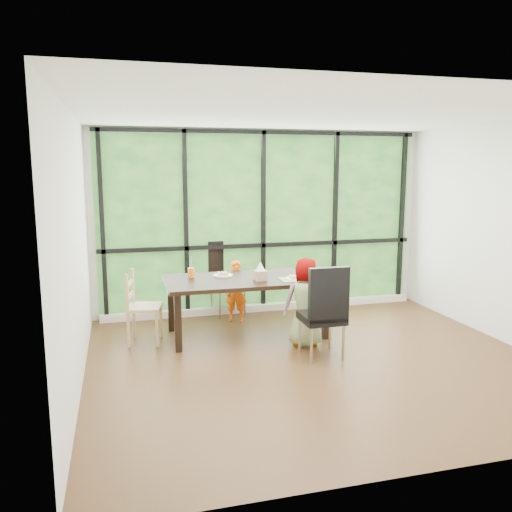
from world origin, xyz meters
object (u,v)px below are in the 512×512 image
plate_near (295,279)px  chair_interior_leather (322,311)px  child_toddler (236,291)px  white_mug (314,271)px  dining_table (247,307)px  green_cup (319,274)px  chair_end_beech (145,307)px  child_older (307,302)px  orange_cup (191,273)px  chair_window_leather (228,279)px  plate_far (223,275)px  tissue_box (260,275)px

plate_near → chair_interior_leather: bearing=-85.8°
child_toddler → white_mug: child_toddler is taller
chair_interior_leather → plate_near: size_ratio=4.43×
dining_table → green_cup: size_ratio=16.56×
chair_end_beech → child_older: size_ratio=0.83×
orange_cup → green_cup: size_ratio=1.03×
plate_near → child_toddler: bearing=124.7°
chair_window_leather → child_toddler: bearing=-91.3°
chair_interior_leather → orange_cup: (-1.32, 1.20, 0.27)m
child_older → white_mug: 0.76m
chair_end_beech → white_mug: (2.24, 0.03, 0.34)m
green_cup → plate_far: bearing=156.6°
dining_table → child_older: 0.85m
dining_table → chair_interior_leather: (0.64, -0.99, 0.17)m
tissue_box → chair_interior_leather: bearing=-59.0°
child_older → white_mug: bearing=-107.3°
green_cup → child_older: bearing=-132.4°
child_toddler → plate_near: bearing=-32.2°
child_older → orange_cup: size_ratio=8.48×
chair_end_beech → child_older: 1.99m
child_toddler → plate_near: 1.07m
dining_table → plate_near: bearing=-20.7°
chair_end_beech → plate_near: 1.91m
plate_near → orange_cup: size_ratio=1.91×
chair_interior_leather → child_toddler: size_ratio=1.25×
chair_window_leather → white_mug: 1.38m
white_mug → child_toddler: bearing=149.4°
chair_window_leather → tissue_box: 1.18m
chair_end_beech → white_mug: size_ratio=11.68×
child_toddler → green_cup: size_ratio=6.97×
green_cup → tissue_box: size_ratio=0.86×
child_toddler → plate_near: size_ratio=3.55×
dining_table → child_older: (0.61, -0.58, 0.17)m
chair_window_leather → child_toddler: (0.05, -0.35, -0.11)m
tissue_box → plate_near: bearing=-7.5°
plate_near → dining_table: bearing=159.3°
child_older → child_toddler: bearing=-51.9°
child_toddler → tissue_box: tissue_box is taller
chair_interior_leather → orange_cup: chair_interior_leather is taller
chair_interior_leather → orange_cup: bearing=-42.3°
chair_end_beech → orange_cup: bearing=-61.1°
chair_end_beech → orange_cup: 0.73m
chair_end_beech → plate_far: chair_end_beech is taller
dining_table → green_cup: 1.02m
chair_interior_leather → child_older: size_ratio=1.00×
child_toddler → orange_cup: (-0.68, -0.40, 0.38)m
chair_interior_leather → child_older: 0.41m
dining_table → white_mug: white_mug is taller
dining_table → chair_window_leather: (-0.05, 0.97, 0.17)m
dining_table → tissue_box: 0.49m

